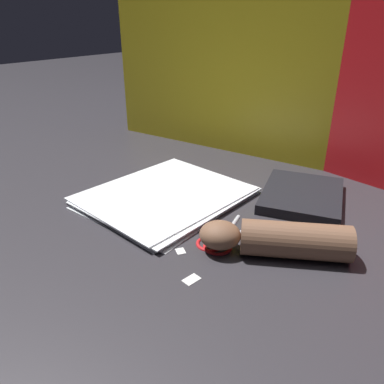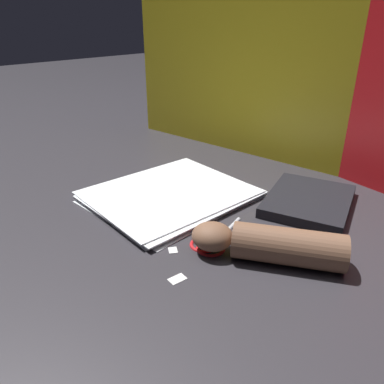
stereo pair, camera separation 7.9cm
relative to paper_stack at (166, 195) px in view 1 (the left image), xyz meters
name	(u,v)px [view 1 (the left image)]	position (x,y,z in m)	size (l,w,h in m)	color
ground_plane	(207,220)	(0.14, -0.03, -0.01)	(6.00, 6.00, 0.00)	#2D2B30
backdrop_panel_left	(238,56)	(-0.05, 0.39, 0.28)	(0.89, 0.08, 0.58)	yellow
paper_stack	(166,195)	(0.00, 0.00, 0.00)	(0.34, 0.39, 0.02)	white
book_closed	(302,195)	(0.26, 0.19, 0.00)	(0.23, 0.27, 0.02)	black
scissors	(220,239)	(0.21, -0.08, 0.00)	(0.09, 0.16, 0.01)	silver
hand_forearm	(277,239)	(0.31, -0.05, 0.03)	(0.27, 0.19, 0.07)	brown
paper_scrap_near	(191,279)	(0.23, -0.21, -0.01)	(0.02, 0.03, 0.00)	white
paper_scrap_mid	(181,251)	(0.17, -0.15, -0.01)	(0.03, 0.02, 0.00)	white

